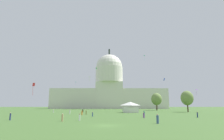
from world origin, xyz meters
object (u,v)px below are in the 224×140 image
Objects in this scene: kite_violet_low at (196,91)px; kite_cyan_mid at (145,56)px; person_teal_front_right at (144,113)px; person_tan_lawn_far_right at (62,118)px; kite_green_high at (96,68)px; tree_east_near at (156,99)px; kite_blue_low at (164,79)px; person_olive_mid_left at (86,112)px; person_navy_near_tent at (10,117)px; person_navy_back_right at (197,115)px; kite_lime_low at (90,78)px; tree_east_mid at (187,98)px; kite_turquoise_mid at (76,82)px; event_tent at (130,107)px; capitol_building at (109,88)px; person_black_near_tree_east at (83,111)px; person_purple_back_center at (144,115)px; person_orange_mid_center at (82,113)px; kite_white_low at (99,80)px; kite_red_low at (33,86)px; person_denim_front_center at (93,114)px; person_white_edge_west at (79,117)px; person_denim_mid_right at (158,119)px; person_white_aisle_center at (70,112)px.

kite_violet_low is 39.51m from kite_cyan_mid.
kite_violet_low is (26.23, 15.15, 9.09)m from person_teal_front_right.
kite_green_high reaches higher than person_tan_lawn_far_right.
kite_blue_low reaches higher than tree_east_near.
person_navy_near_tent is at bearing 176.56° from person_olive_mid_left.
person_navy_back_right is 58.51m from kite_lime_low.
kite_turquoise_mid reaches higher than tree_east_mid.
capitol_building is at bearing 93.06° from event_tent.
person_tan_lawn_far_right is 0.51× the size of kite_green_high.
capitol_building is 107.24m from event_tent.
kite_blue_low is at bearing -132.45° from person_black_near_tree_east.
person_black_near_tree_east is (-53.35, -2.53, -6.35)m from tree_east_mid.
person_navy_near_tent is 56.25m from kite_lime_low.
capitol_building is at bearing 83.96° from kite_green_high.
tree_east_near is 79.02m from person_purple_back_center.
tree_east_mid is 15.19m from kite_violet_low.
person_orange_mid_center reaches higher than person_olive_mid_left.
kite_violet_low reaches higher than event_tent.
capitol_building is 109.52× the size of kite_white_low.
person_teal_front_right is at bearing -132.79° from kite_turquoise_mid.
kite_red_low reaches higher than person_olive_mid_left.
person_black_near_tree_east is 0.70× the size of kite_cyan_mid.
kite_lime_low is (12.30, 52.18, 17.03)m from person_navy_near_tent.
tree_east_mid reaches higher than person_teal_front_right.
person_navy_near_tent is at bearing 166.18° from person_tan_lawn_far_right.
kite_blue_low is at bearing -120.99° from kite_turquoise_mid.
tree_east_near reaches higher than person_teal_front_right.
kite_cyan_mid is 37.61m from kite_lime_low.
kite_white_low is (0.21, 29.28, 14.80)m from person_denim_front_center.
person_orange_mid_center is 0.51× the size of kite_green_high.
person_white_edge_west is 1.05× the size of person_teal_front_right.
person_denim_mid_right is (-0.34, -15.53, 0.10)m from person_purple_back_center.
kite_violet_low is at bearing -133.90° from person_black_near_tree_east.
person_white_aisle_center is 0.70× the size of kite_cyan_mid.
person_navy_near_tent is 122.99m from kite_turquoise_mid.
kite_green_high is (-2.95, 88.32, 34.99)m from person_olive_mid_left.
tree_east_mid is 4.61× the size of kite_cyan_mid.
tree_east_mid is 0.92× the size of tree_east_near.
person_tan_lawn_far_right is at bearing -103.23° from kite_violet_low.
kite_white_low is (-16.97, 21.79, 14.81)m from person_teal_front_right.
kite_lime_low is (-19.92, 45.00, 17.16)m from person_purple_back_center.
tree_east_mid is 67.39m from person_denim_mid_right.
person_orange_mid_center is (-50.04, -28.12, -6.33)m from tree_east_mid.
person_olive_mid_left is (-8.60, -123.80, -21.24)m from capitol_building.
kite_cyan_mid is (37.51, 33.61, 32.06)m from person_white_aisle_center.
tree_east_near is 75.41m from kite_turquoise_mid.
person_white_aisle_center is 0.99× the size of person_orange_mid_center.
tree_east_near reaches higher than person_navy_back_right.
kite_white_low is at bearing -133.39° from tree_east_near.
kite_cyan_mid reaches higher than kite_white_low.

